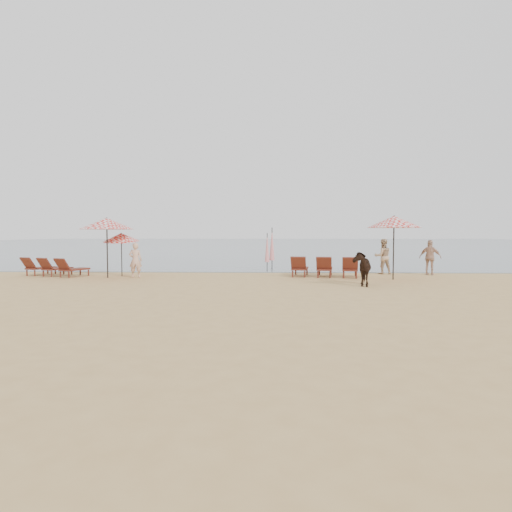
{
  "coord_description": "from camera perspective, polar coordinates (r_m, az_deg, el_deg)",
  "views": [
    {
      "loc": [
        0.55,
        -11.24,
        1.95
      ],
      "look_at": [
        0.0,
        5.0,
        1.1
      ],
      "focal_mm": 30.0,
      "sensor_mm": 36.0,
      "label": 1
    }
  ],
  "objects": [
    {
      "name": "beachgoer_left",
      "position": [
        19.7,
        -15.77,
        -0.54
      ],
      "size": [
        0.61,
        0.45,
        1.55
      ],
      "primitive_type": "imported",
      "rotation": [
        0.0,
        0.0,
        3.28
      ],
      "color": "tan",
      "rests_on": "ground"
    },
    {
      "name": "lounger_cluster_left",
      "position": [
        21.72,
        -25.35,
        -1.37
      ],
      "size": [
        3.05,
        2.41,
        0.59
      ],
      "rotation": [
        0.0,
        0.0,
        -0.35
      ],
      "color": "#5F2716",
      "rests_on": "ground"
    },
    {
      "name": "umbrella_closed_left",
      "position": [
        22.42,
        2.15,
        1.58
      ],
      "size": [
        0.28,
        0.28,
        2.27
      ],
      "rotation": [
        0.0,
        0.0,
        0.43
      ],
      "color": "black",
      "rests_on": "ground"
    },
    {
      "name": "beachgoer_right_a",
      "position": [
        21.54,
        16.56,
        -0.05
      ],
      "size": [
        0.87,
        0.7,
        1.7
      ],
      "primitive_type": "imported",
      "rotation": [
        0.0,
        0.0,
        3.2
      ],
      "color": "tan",
      "rests_on": "ground"
    },
    {
      "name": "beachgoer_right_b",
      "position": [
        21.79,
        22.21,
        -0.17
      ],
      "size": [
        1.05,
        0.82,
        1.66
      ],
      "primitive_type": "imported",
      "rotation": [
        0.0,
        0.0,
        2.65
      ],
      "color": "tan",
      "rests_on": "ground"
    },
    {
      "name": "cow",
      "position": [
        16.58,
        13.85,
        -1.58
      ],
      "size": [
        0.93,
        1.64,
        1.31
      ],
      "primitive_type": "imported",
      "rotation": [
        0.0,
        0.0,
        -0.15
      ],
      "color": "black",
      "rests_on": "ground"
    },
    {
      "name": "umbrella_open_left_b",
      "position": [
        20.55,
        -17.51,
        2.4
      ],
      "size": [
        1.62,
        1.65,
        2.06
      ],
      "rotation": [
        0.0,
        0.0,
        -0.11
      ],
      "color": "black",
      "rests_on": "ground"
    },
    {
      "name": "umbrella_closed_right",
      "position": [
        22.03,
        1.5,
        1.11
      ],
      "size": [
        0.24,
        0.24,
        1.99
      ],
      "rotation": [
        0.0,
        0.0,
        -0.35
      ],
      "color": "black",
      "rests_on": "ground"
    },
    {
      "name": "lounger_cluster_right",
      "position": [
        19.43,
        9.11,
        -1.49
      ],
      "size": [
        3.14,
        2.16,
        0.64
      ],
      "rotation": [
        0.0,
        0.0,
        -0.17
      ],
      "color": "#5F2716",
      "rests_on": "ground"
    },
    {
      "name": "umbrella_open_right",
      "position": [
        19.03,
        17.92,
        4.35
      ],
      "size": [
        2.23,
        2.23,
        2.72
      ],
      "rotation": [
        0.0,
        0.0,
        -0.11
      ],
      "color": "black",
      "rests_on": "ground"
    },
    {
      "name": "ground",
      "position": [
        11.42,
        -0.85,
        -6.84
      ],
      "size": [
        120.0,
        120.0,
        0.0
      ],
      "primitive_type": "plane",
      "color": "tan",
      "rests_on": "ground"
    },
    {
      "name": "sea",
      "position": [
        91.27,
        1.58,
        1.77
      ],
      "size": [
        160.0,
        140.0,
        0.06
      ],
      "primitive_type": "cube",
      "color": "#51606B",
      "rests_on": "ground"
    },
    {
      "name": "umbrella_open_left_a",
      "position": [
        19.91,
        -19.28,
        4.09
      ],
      "size": [
        2.34,
        2.34,
        2.66
      ],
      "rotation": [
        0.0,
        0.0,
        -0.09
      ],
      "color": "black",
      "rests_on": "ground"
    }
  ]
}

